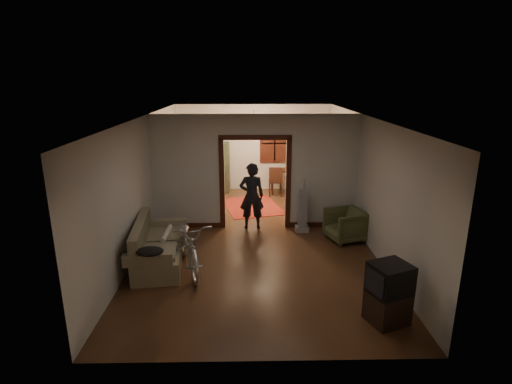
{
  "coord_description": "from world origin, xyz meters",
  "views": [
    {
      "loc": [
        -0.17,
        -8.71,
        3.63
      ],
      "look_at": [
        0.0,
        -0.3,
        1.2
      ],
      "focal_mm": 28.0,
      "sensor_mm": 36.0,
      "label": 1
    }
  ],
  "objects_px": {
    "locker": "(216,168)",
    "person": "(252,196)",
    "bicycle": "(189,244)",
    "sofa": "(159,243)",
    "armchair": "(345,225)",
    "desk": "(287,181)"
  },
  "relations": [
    {
      "from": "armchair",
      "to": "person",
      "type": "xyz_separation_m",
      "value": [
        -2.14,
        0.82,
        0.46
      ]
    },
    {
      "from": "bicycle",
      "to": "locker",
      "type": "height_order",
      "value": "locker"
    },
    {
      "from": "sofa",
      "to": "bicycle",
      "type": "distance_m",
      "value": 0.68
    },
    {
      "from": "armchair",
      "to": "desk",
      "type": "bearing_deg",
      "value": 177.4
    },
    {
      "from": "bicycle",
      "to": "person",
      "type": "distance_m",
      "value": 2.53
    },
    {
      "from": "armchair",
      "to": "bicycle",
      "type": "bearing_deg",
      "value": -84.65
    },
    {
      "from": "armchair",
      "to": "person",
      "type": "bearing_deg",
      "value": -127.53
    },
    {
      "from": "bicycle",
      "to": "armchair",
      "type": "height_order",
      "value": "bicycle"
    },
    {
      "from": "locker",
      "to": "bicycle",
      "type": "bearing_deg",
      "value": -88.04
    },
    {
      "from": "person",
      "to": "desk",
      "type": "distance_m",
      "value": 3.33
    },
    {
      "from": "person",
      "to": "locker",
      "type": "relative_size",
      "value": 1.02
    },
    {
      "from": "armchair",
      "to": "locker",
      "type": "relative_size",
      "value": 0.49
    },
    {
      "from": "sofa",
      "to": "person",
      "type": "bearing_deg",
      "value": 39.5
    },
    {
      "from": "locker",
      "to": "person",
      "type": "bearing_deg",
      "value": -67.96
    },
    {
      "from": "person",
      "to": "desk",
      "type": "height_order",
      "value": "person"
    },
    {
      "from": "locker",
      "to": "sofa",
      "type": "bearing_deg",
      "value": -94.93
    },
    {
      "from": "sofa",
      "to": "person",
      "type": "relative_size",
      "value": 1.17
    },
    {
      "from": "person",
      "to": "locker",
      "type": "distance_m",
      "value": 3.47
    },
    {
      "from": "person",
      "to": "desk",
      "type": "xyz_separation_m",
      "value": [
        1.16,
        3.09,
        -0.44
      ]
    },
    {
      "from": "sofa",
      "to": "desk",
      "type": "relative_size",
      "value": 1.84
    },
    {
      "from": "sofa",
      "to": "armchair",
      "type": "distance_m",
      "value": 4.17
    },
    {
      "from": "armchair",
      "to": "locker",
      "type": "bearing_deg",
      "value": -158.24
    }
  ]
}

